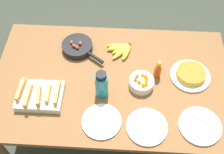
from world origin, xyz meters
name	(u,v)px	position (x,y,z in m)	size (l,w,h in m)	color
ground_plane	(112,127)	(0.00, 0.00, 0.00)	(14.00, 14.00, 0.00)	#383D33
dining_table	(112,87)	(0.00, 0.00, 0.65)	(1.59, 0.96, 0.74)	brown
banana_bunch	(122,49)	(0.05, 0.26, 0.76)	(0.19, 0.17, 0.04)	yellow
melon_tray	(40,96)	(-0.45, -0.17, 0.78)	(0.29, 0.22, 0.10)	silver
skillet	(78,47)	(-0.26, 0.25, 0.77)	(0.31, 0.26, 0.08)	black
frittata_plate_center	(191,75)	(0.52, 0.05, 0.77)	(0.27, 0.27, 0.06)	silver
empty_plate_near_front	(200,126)	(0.54, -0.31, 0.75)	(0.25, 0.25, 0.02)	silver
empty_plate_far_left	(101,121)	(-0.05, -0.32, 0.75)	(0.24, 0.24, 0.02)	silver
empty_plate_far_right	(147,127)	(0.23, -0.33, 0.75)	(0.25, 0.25, 0.02)	silver
fruit_bowl_mango	(141,82)	(0.19, -0.04, 0.78)	(0.16, 0.16, 0.12)	silver
water_bottle	(102,85)	(-0.06, -0.11, 0.84)	(0.08, 0.08, 0.22)	teal
hot_sauce_bottle	(158,70)	(0.30, 0.05, 0.81)	(0.05, 0.05, 0.15)	#C64C0F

